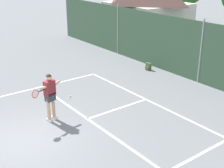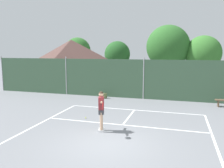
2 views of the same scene
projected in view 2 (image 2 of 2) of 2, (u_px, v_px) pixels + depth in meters
name	position (u px, v px, depth m)	size (l,w,h in m)	color
ground_plane	(108.00, 144.00, 9.12)	(120.00, 120.00, 0.00)	slate
court_markings	(112.00, 138.00, 9.73)	(8.30, 11.10, 0.01)	white
chainlink_fence	(144.00, 79.00, 17.44)	(26.09, 0.09, 3.15)	#38563D
clubhouse_building	(72.00, 63.00, 23.11)	(5.48, 5.01, 4.73)	silver
treeline_backdrop	(180.00, 50.00, 27.17)	(26.71, 4.62, 6.68)	brown
tennis_player	(101.00, 108.00, 10.43)	(0.56, 1.36, 1.85)	silver
tennis_ball	(86.00, 118.00, 12.57)	(0.07, 0.07, 0.07)	#CCE033
backpack_olive	(105.00, 96.00, 17.79)	(0.30, 0.27, 0.46)	#566038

